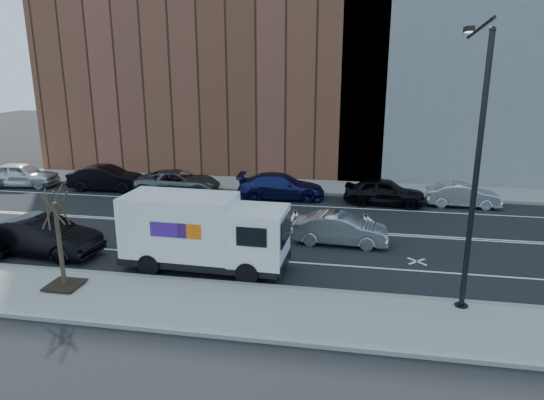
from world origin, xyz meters
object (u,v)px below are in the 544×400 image
(fedex_van, at_px, (203,232))
(far_parked_b, at_px, (107,178))
(driving_sedan, at_px, (340,229))
(far_parked_a, at_px, (21,175))

(fedex_van, relative_size, far_parked_b, 1.36)
(fedex_van, height_order, driving_sedan, fedex_van)
(fedex_van, distance_m, far_parked_a, 20.12)
(fedex_van, distance_m, far_parked_b, 15.39)
(far_parked_a, bearing_deg, fedex_van, -132.07)
(fedex_van, height_order, far_parked_b, fedex_van)
(fedex_van, relative_size, driving_sedan, 1.54)
(fedex_van, xyz_separation_m, far_parked_b, (-10.36, 11.36, -0.77))
(far_parked_a, xyz_separation_m, driving_sedan, (21.91, -7.40, -0.11))
(fedex_van, xyz_separation_m, driving_sedan, (5.28, 3.90, -0.87))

